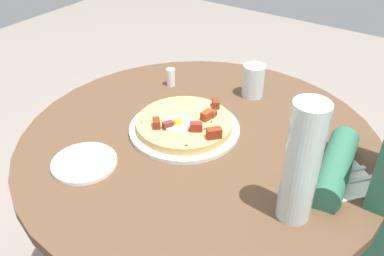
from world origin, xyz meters
The scene contains 10 objects.
dining_table centered at (0.00, 0.00, 0.55)m, with size 0.98×0.98×0.72m.
pizza_plate centered at (0.05, -0.01, 0.72)m, with size 0.31×0.31×0.01m, color silver.
breakfast_pizza centered at (0.05, -0.01, 0.74)m, with size 0.27×0.27×0.05m.
bread_plate centered at (0.17, 0.26, 0.72)m, with size 0.16×0.16×0.01m, color white.
napkin centered at (-0.36, -0.04, 0.72)m, with size 0.17×0.14×0.00m, color white.
fork centered at (-0.35, -0.05, 0.72)m, with size 0.18×0.01×0.01m, color silver.
knife centered at (-0.38, -0.03, 0.72)m, with size 0.18×0.01×0.01m, color silver.
water_glass centered at (-0.01, -0.29, 0.77)m, with size 0.07×0.07×0.10m, color silver.
water_bottle centered at (-0.32, 0.12, 0.86)m, with size 0.07×0.07×0.28m, color silver.
salt_shaker centered at (0.25, -0.20, 0.75)m, with size 0.03×0.03×0.06m, color white.
Camera 1 is at (-0.50, 0.77, 1.37)m, focal length 38.80 mm.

